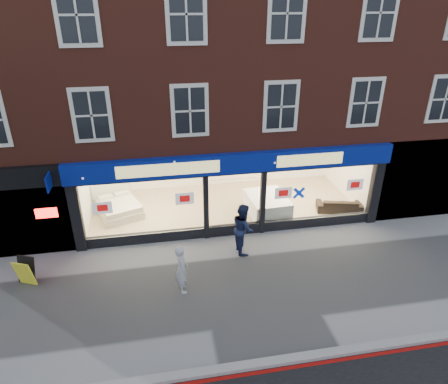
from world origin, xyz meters
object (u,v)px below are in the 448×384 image
object	(u,v)px
display_bed	(118,206)
sofa	(339,205)
mattress_stack	(267,205)
a_board	(25,272)
pedestrian_blue	(243,228)
pedestrian_grey	(182,269)

from	to	relation	value
display_bed	sofa	world-z (taller)	display_bed
mattress_stack	sofa	xyz separation A→B (m)	(2.97, -0.35, -0.11)
a_board	pedestrian_blue	size ratio (longest dim) A/B	0.50
mattress_stack	sofa	bearing A→B (deg)	-6.64
display_bed	a_board	world-z (taller)	display_bed
pedestrian_grey	display_bed	bearing A→B (deg)	15.33
sofa	a_board	xyz separation A→B (m)	(-11.47, -2.53, 0.09)
sofa	a_board	distance (m)	11.75
a_board	pedestrian_grey	size ratio (longest dim) A/B	0.58
mattress_stack	pedestrian_grey	bearing A→B (deg)	-133.13
pedestrian_blue	sofa	bearing A→B (deg)	-69.64
mattress_stack	pedestrian_blue	size ratio (longest dim) A/B	1.09
display_bed	a_board	bearing A→B (deg)	-143.93
a_board	pedestrian_grey	xyz separation A→B (m)	(4.72, -1.16, 0.34)
display_bed	mattress_stack	bearing A→B (deg)	-31.28
sofa	a_board	world-z (taller)	a_board
display_bed	pedestrian_grey	size ratio (longest dim) A/B	1.47
mattress_stack	pedestrian_grey	distance (m)	5.54
mattress_stack	pedestrian_blue	bearing A→B (deg)	-123.58
sofa	pedestrian_grey	size ratio (longest dim) A/B	1.15
a_board	pedestrian_grey	bearing A→B (deg)	9.38
sofa	pedestrian_blue	distance (m)	4.93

